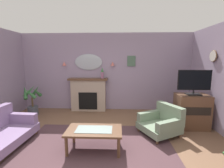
# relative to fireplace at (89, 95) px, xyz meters

# --- Properties ---
(floor) EXTENTS (6.91, 6.75, 0.10)m
(floor) POSITION_rel_fireplace_xyz_m (0.60, -2.70, -0.62)
(floor) COLOR brown
(floor) RESTS_ON ground
(wall_back) EXTENTS (6.91, 0.10, 2.71)m
(wall_back) POSITION_rel_fireplace_xyz_m (0.60, 0.22, 0.78)
(wall_back) COLOR #9E8CA8
(wall_back) RESTS_ON ground
(patterned_rug) EXTENTS (3.20, 2.40, 0.01)m
(patterned_rug) POSITION_rel_fireplace_xyz_m (0.60, -2.50, -0.56)
(patterned_rug) COLOR #4C3338
(patterned_rug) RESTS_ON ground
(fireplace) EXTENTS (1.36, 0.36, 1.16)m
(fireplace) POSITION_rel_fireplace_xyz_m (0.00, 0.00, 0.00)
(fireplace) COLOR tan
(fireplace) RESTS_ON ground
(mantel_vase_centre) EXTENTS (0.10, 0.10, 0.38)m
(mantel_vase_centre) POSITION_rel_fireplace_xyz_m (0.50, -0.03, 0.79)
(mantel_vase_centre) COLOR #9E6084
(mantel_vase_centre) RESTS_ON fireplace
(wall_mirror) EXTENTS (0.96, 0.06, 0.56)m
(wall_mirror) POSITION_rel_fireplace_xyz_m (-0.00, 0.14, 1.14)
(wall_mirror) COLOR #B2BCC6
(wall_sconce_left) EXTENTS (0.14, 0.14, 0.14)m
(wall_sconce_left) POSITION_rel_fireplace_xyz_m (-0.85, 0.09, 1.09)
(wall_sconce_left) COLOR #D17066
(wall_sconce_right) EXTENTS (0.14, 0.14, 0.14)m
(wall_sconce_right) POSITION_rel_fireplace_xyz_m (0.85, 0.09, 1.09)
(wall_sconce_right) COLOR #D17066
(wall_clock) EXTENTS (0.04, 0.31, 0.31)m
(wall_clock) POSITION_rel_fireplace_xyz_m (3.52, -1.13, 1.33)
(wall_clock) COLOR silver
(framed_picture) EXTENTS (0.28, 0.03, 0.36)m
(framed_picture) POSITION_rel_fireplace_xyz_m (1.50, 0.15, 1.18)
(framed_picture) COLOR #4C6B56
(coffee_table) EXTENTS (1.10, 0.60, 0.45)m
(coffee_table) POSITION_rel_fireplace_xyz_m (0.58, -2.46, -0.19)
(coffee_table) COLOR brown
(coffee_table) RESTS_ON ground
(armchair_beside_couch) EXTENTS (1.10, 1.09, 0.71)m
(armchair_beside_couch) POSITION_rel_fireplace_xyz_m (2.13, -1.69, -0.27)
(armchair_beside_couch) COLOR gray
(armchair_beside_couch) RESTS_ON ground
(tv_cabinet) EXTENTS (0.80, 0.57, 0.90)m
(tv_cabinet) POSITION_rel_fireplace_xyz_m (3.01, -1.28, -0.12)
(tv_cabinet) COLOR brown
(tv_cabinet) RESTS_ON ground
(tv_flatscreen) EXTENTS (0.84, 0.24, 0.65)m
(tv_flatscreen) POSITION_rel_fireplace_xyz_m (3.01, -1.30, 0.68)
(tv_flatscreen) COLOR black
(tv_flatscreen) RESTS_ON tv_cabinet
(potted_plant_tall_palm) EXTENTS (0.58, 0.60, 0.99)m
(potted_plant_tall_palm) POSITION_rel_fireplace_xyz_m (-1.76, -0.53, -0.10)
(potted_plant_tall_palm) COLOR #474C56
(potted_plant_tall_palm) RESTS_ON ground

